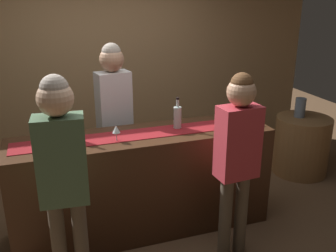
{
  "coord_description": "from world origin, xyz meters",
  "views": [
    {
      "loc": [
        -0.83,
        -3.14,
        2.22
      ],
      "look_at": [
        0.24,
        0.0,
        1.04
      ],
      "focal_mm": 40.6,
      "sensor_mm": 36.0,
      "label": 1
    }
  ],
  "objects_px": {
    "wine_bottle_amber": "(71,128)",
    "wine_glass_near_customer": "(116,130)",
    "customer_sipping": "(238,149)",
    "wine_glass_far_end": "(222,113)",
    "vase_on_side_table": "(300,108)",
    "wine_bottle_clear": "(177,117)",
    "wine_glass_mid_counter": "(251,114)",
    "customer_browsing": "(62,167)",
    "bartender": "(114,108)",
    "round_side_table": "(301,145)"
  },
  "relations": [
    {
      "from": "wine_glass_near_customer",
      "to": "wine_glass_far_end",
      "type": "xyz_separation_m",
      "value": [
        1.08,
        0.13,
        0.0
      ]
    },
    {
      "from": "wine_bottle_amber",
      "to": "wine_glass_near_customer",
      "type": "bearing_deg",
      "value": -21.26
    },
    {
      "from": "customer_sipping",
      "to": "round_side_table",
      "type": "bearing_deg",
      "value": 31.99
    },
    {
      "from": "wine_glass_mid_counter",
      "to": "vase_on_side_table",
      "type": "distance_m",
      "value": 1.33
    },
    {
      "from": "wine_glass_near_customer",
      "to": "wine_glass_far_end",
      "type": "relative_size",
      "value": 1.0
    },
    {
      "from": "wine_bottle_clear",
      "to": "round_side_table",
      "type": "bearing_deg",
      "value": 14.98
    },
    {
      "from": "wine_glass_mid_counter",
      "to": "customer_sipping",
      "type": "bearing_deg",
      "value": -128.55
    },
    {
      "from": "wine_bottle_clear",
      "to": "vase_on_side_table",
      "type": "height_order",
      "value": "wine_bottle_clear"
    },
    {
      "from": "customer_sipping",
      "to": "vase_on_side_table",
      "type": "bearing_deg",
      "value": 34.08
    },
    {
      "from": "wine_bottle_clear",
      "to": "wine_bottle_amber",
      "type": "bearing_deg",
      "value": 179.85
    },
    {
      "from": "wine_glass_mid_counter",
      "to": "customer_browsing",
      "type": "relative_size",
      "value": 0.08
    },
    {
      "from": "wine_glass_near_customer",
      "to": "wine_glass_mid_counter",
      "type": "xyz_separation_m",
      "value": [
        1.33,
        0.02,
        0.0
      ]
    },
    {
      "from": "wine_glass_mid_counter",
      "to": "customer_browsing",
      "type": "bearing_deg",
      "value": -162.45
    },
    {
      "from": "customer_browsing",
      "to": "wine_glass_far_end",
      "type": "bearing_deg",
      "value": 29.16
    },
    {
      "from": "customer_browsing",
      "to": "vase_on_side_table",
      "type": "relative_size",
      "value": 7.2
    },
    {
      "from": "wine_glass_near_customer",
      "to": "customer_browsing",
      "type": "relative_size",
      "value": 0.08
    },
    {
      "from": "wine_bottle_amber",
      "to": "customer_sipping",
      "type": "distance_m",
      "value": 1.43
    },
    {
      "from": "wine_bottle_amber",
      "to": "round_side_table",
      "type": "xyz_separation_m",
      "value": [
        2.86,
        0.5,
        -0.74
      ]
    },
    {
      "from": "wine_glass_near_customer",
      "to": "wine_glass_mid_counter",
      "type": "relative_size",
      "value": 1.0
    },
    {
      "from": "wine_bottle_amber",
      "to": "wine_glass_near_customer",
      "type": "xyz_separation_m",
      "value": [
        0.37,
        -0.14,
        -0.01
      ]
    },
    {
      "from": "wine_glass_near_customer",
      "to": "bartender",
      "type": "relative_size",
      "value": 0.08
    },
    {
      "from": "wine_glass_near_customer",
      "to": "vase_on_side_table",
      "type": "distance_m",
      "value": 2.56
    },
    {
      "from": "wine_bottle_amber",
      "to": "customer_browsing",
      "type": "height_order",
      "value": "customer_browsing"
    },
    {
      "from": "wine_bottle_clear",
      "to": "customer_browsing",
      "type": "bearing_deg",
      "value": -147.95
    },
    {
      "from": "wine_glass_mid_counter",
      "to": "wine_bottle_amber",
      "type": "bearing_deg",
      "value": 176.02
    },
    {
      "from": "round_side_table",
      "to": "vase_on_side_table",
      "type": "height_order",
      "value": "vase_on_side_table"
    },
    {
      "from": "wine_glass_mid_counter",
      "to": "round_side_table",
      "type": "xyz_separation_m",
      "value": [
        1.16,
        0.62,
        -0.73
      ]
    },
    {
      "from": "bartender",
      "to": "round_side_table",
      "type": "relative_size",
      "value": 2.37
    },
    {
      "from": "customer_sipping",
      "to": "bartender",
      "type": "bearing_deg",
      "value": 118.45
    },
    {
      "from": "customer_sipping",
      "to": "round_side_table",
      "type": "relative_size",
      "value": 2.22
    },
    {
      "from": "wine_glass_mid_counter",
      "to": "wine_glass_far_end",
      "type": "relative_size",
      "value": 1.0
    },
    {
      "from": "customer_browsing",
      "to": "wine_bottle_amber",
      "type": "bearing_deg",
      "value": 85.19
    },
    {
      "from": "wine_glass_mid_counter",
      "to": "wine_glass_far_end",
      "type": "bearing_deg",
      "value": 156.96
    },
    {
      "from": "wine_glass_far_end",
      "to": "bartender",
      "type": "height_order",
      "value": "bartender"
    },
    {
      "from": "wine_bottle_amber",
      "to": "customer_sipping",
      "type": "xyz_separation_m",
      "value": [
        1.26,
        -0.67,
        -0.1
      ]
    },
    {
      "from": "bartender",
      "to": "vase_on_side_table",
      "type": "relative_size",
      "value": 7.31
    },
    {
      "from": "wine_bottle_clear",
      "to": "round_side_table",
      "type": "relative_size",
      "value": 0.41
    },
    {
      "from": "wine_bottle_amber",
      "to": "wine_bottle_clear",
      "type": "height_order",
      "value": "same"
    },
    {
      "from": "wine_glass_far_end",
      "to": "round_side_table",
      "type": "height_order",
      "value": "wine_glass_far_end"
    },
    {
      "from": "customer_sipping",
      "to": "wine_bottle_amber",
      "type": "bearing_deg",
      "value": 147.56
    },
    {
      "from": "wine_glass_near_customer",
      "to": "wine_glass_mid_counter",
      "type": "distance_m",
      "value": 1.33
    },
    {
      "from": "wine_glass_far_end",
      "to": "bartender",
      "type": "distance_m",
      "value": 1.1
    },
    {
      "from": "round_side_table",
      "to": "vase_on_side_table",
      "type": "distance_m",
      "value": 0.5
    },
    {
      "from": "bartender",
      "to": "wine_glass_far_end",
      "type": "bearing_deg",
      "value": 140.62
    },
    {
      "from": "customer_browsing",
      "to": "round_side_table",
      "type": "relative_size",
      "value": 2.33
    },
    {
      "from": "wine_bottle_amber",
      "to": "wine_glass_mid_counter",
      "type": "relative_size",
      "value": 2.1
    },
    {
      "from": "round_side_table",
      "to": "vase_on_side_table",
      "type": "bearing_deg",
      "value": 126.04
    },
    {
      "from": "wine_glass_near_customer",
      "to": "bartender",
      "type": "xyz_separation_m",
      "value": [
        0.12,
        0.68,
        -0.01
      ]
    },
    {
      "from": "wine_bottle_amber",
      "to": "wine_glass_far_end",
      "type": "bearing_deg",
      "value": -0.37
    },
    {
      "from": "wine_bottle_amber",
      "to": "round_side_table",
      "type": "distance_m",
      "value": 3.0
    }
  ]
}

